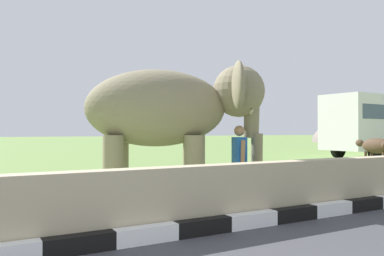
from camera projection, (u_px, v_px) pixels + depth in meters
name	position (u px, v px, depth m)	size (l,w,h in m)	color
striped_curb	(41.00, 250.00, 4.70)	(16.20, 0.20, 0.24)	white
barrier_parapet	(198.00, 198.00, 6.12)	(28.00, 0.36, 1.00)	tan
elephant	(171.00, 111.00, 8.74)	(4.00, 3.33, 3.01)	#7E7459
person_handler	(239.00, 159.00, 8.66)	(0.36, 0.65, 1.66)	navy
cow_near	(376.00, 147.00, 16.86)	(0.71, 1.91, 1.23)	#473323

